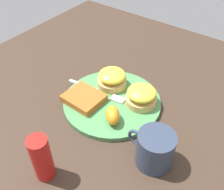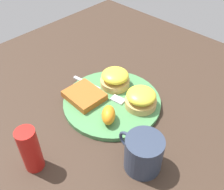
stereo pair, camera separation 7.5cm
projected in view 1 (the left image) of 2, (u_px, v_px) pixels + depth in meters
The scene contains 9 objects.
ground_plane at pixel (112, 104), 0.77m from camera, with size 1.10×1.10×0.00m, color #38281E.
plate at pixel (112, 102), 0.77m from camera, with size 0.28×0.28×0.01m, color #47844C.
sandwich_benedict_left at pixel (141, 96), 0.74m from camera, with size 0.09×0.09×0.05m.
sandwich_benedict_right at pixel (112, 78), 0.80m from camera, with size 0.09×0.09×0.05m.
hashbrown_patty at pixel (84, 98), 0.75m from camera, with size 0.11×0.09×0.02m, color #A65721.
orange_wedge at pixel (113, 115), 0.69m from camera, with size 0.06×0.04×0.04m, color orange.
fork at pixel (99, 92), 0.78m from camera, with size 0.20×0.04×0.00m.
cup at pixel (155, 149), 0.59m from camera, with size 0.12×0.09×0.09m.
condiment_bottle at pixel (42, 158), 0.56m from camera, with size 0.04×0.04×0.12m, color #B21914.
Camera 1 is at (-0.33, 0.45, 0.53)m, focal length 42.00 mm.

